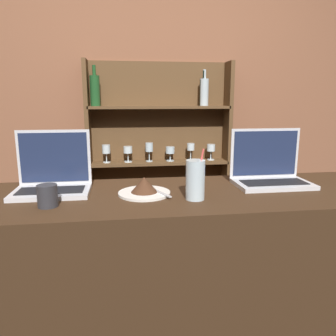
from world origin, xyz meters
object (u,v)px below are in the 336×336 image
Objects in this scene: cake_plate at (144,188)px; water_glass at (195,180)px; coffee_cup at (47,196)px; laptop_near at (53,177)px; laptop_far at (270,171)px.

water_glass is at bearing -26.16° from cake_plate.
coffee_cup is at bearing -163.21° from cake_plate.
laptop_near reaches higher than cake_plate.
laptop_near is 0.95m from laptop_far.
water_glass is at bearing 1.48° from coffee_cup.
coffee_cup is (-0.35, -0.11, 0.01)m from cake_plate.
cake_plate is 0.37m from coffee_cup.
cake_plate is at bearing -14.10° from laptop_near.
laptop_far is 0.43m from water_glass.
laptop_far reaches higher than water_glass.
laptop_near reaches higher than coffee_cup.
laptop_far is 1.68× the size of water_glass.
cake_plate is at bearing 153.84° from water_glass.
laptop_far reaches higher than coffee_cup.
laptop_far is 0.95m from coffee_cup.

